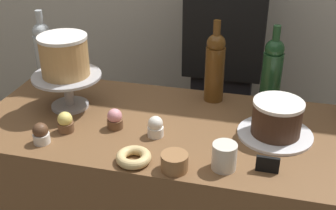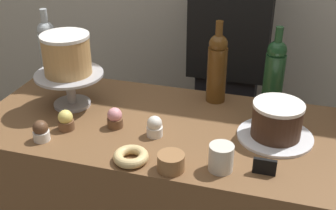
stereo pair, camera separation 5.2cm
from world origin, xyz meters
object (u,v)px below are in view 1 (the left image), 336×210
(coffee_cup_ceramic, at_px, (224,156))
(barista_figure, at_px, (223,73))
(cupcake_vanilla, at_px, (155,127))
(chocolate_round_cake, at_px, (277,117))
(donut_glazed, at_px, (134,157))
(wine_bottle_amber, at_px, (215,66))
(white_layer_cake, at_px, (64,56))
(wine_bottle_green, at_px, (272,72))
(cookie_stack, at_px, (174,162))
(cupcake_strawberry, at_px, (115,119))
(wine_bottle_clear, at_px, (44,53))
(cupcake_chocolate, at_px, (41,134))
(cake_stand_pedestal, at_px, (68,85))
(price_sign_chalkboard, at_px, (268,164))
(cupcake_lemon, at_px, (65,122))

(coffee_cup_ceramic, height_order, barista_figure, barista_figure)
(cupcake_vanilla, bearing_deg, chocolate_round_cake, 14.40)
(donut_glazed, bearing_deg, wine_bottle_amber, 70.22)
(barista_figure, bearing_deg, white_layer_cake, -132.42)
(barista_figure, bearing_deg, wine_bottle_green, -59.52)
(white_layer_cake, bearing_deg, coffee_cup_ceramic, -21.81)
(cookie_stack, bearing_deg, cupcake_strawberry, 143.96)
(wine_bottle_amber, bearing_deg, wine_bottle_green, -2.22)
(coffee_cup_ceramic, bearing_deg, wine_bottle_amber, 102.73)
(chocolate_round_cake, bearing_deg, wine_bottle_clear, 169.19)
(wine_bottle_clear, bearing_deg, cupcake_strawberry, -33.68)
(chocolate_round_cake, distance_m, barista_figure, 0.66)
(white_layer_cake, relative_size, cupcake_chocolate, 2.42)
(cookie_stack, bearing_deg, cupcake_chocolate, 175.26)
(cupcake_chocolate, bearing_deg, wine_bottle_amber, 42.00)
(cookie_stack, xyz_separation_m, coffee_cup_ceramic, (0.14, 0.05, 0.01))
(wine_bottle_green, xyz_separation_m, cupcake_strawberry, (-0.52, -0.30, -0.11))
(cupcake_strawberry, distance_m, donut_glazed, 0.22)
(cake_stand_pedestal, height_order, coffee_cup_ceramic, cake_stand_pedestal)
(wine_bottle_clear, distance_m, donut_glazed, 0.71)
(cupcake_strawberry, height_order, donut_glazed, cupcake_strawberry)
(wine_bottle_clear, relative_size, cookie_stack, 3.87)
(cake_stand_pedestal, distance_m, cupcake_chocolate, 0.27)
(wine_bottle_green, distance_m, price_sign_chalkboard, 0.45)
(cupcake_chocolate, bearing_deg, wine_bottle_clear, 115.31)
(cake_stand_pedestal, bearing_deg, cupcake_vanilla, -18.02)
(cupcake_lemon, bearing_deg, wine_bottle_green, 28.02)
(cake_stand_pedestal, distance_m, cookie_stack, 0.58)
(cake_stand_pedestal, bearing_deg, price_sign_chalkboard, -17.42)
(white_layer_cake, distance_m, price_sign_chalkboard, 0.82)
(wine_bottle_clear, distance_m, barista_figure, 0.83)
(cupcake_chocolate, height_order, coffee_cup_ceramic, coffee_cup_ceramic)
(wine_bottle_clear, height_order, cupcake_chocolate, wine_bottle_clear)
(donut_glazed, bearing_deg, price_sign_chalkboard, 6.98)
(white_layer_cake, distance_m, wine_bottle_green, 0.77)
(chocolate_round_cake, xyz_separation_m, cupcake_vanilla, (-0.40, -0.10, -0.04))
(cake_stand_pedestal, height_order, donut_glazed, cake_stand_pedestal)
(cake_stand_pedestal, relative_size, chocolate_round_cake, 1.52)
(price_sign_chalkboard, bearing_deg, cupcake_strawberry, 166.20)
(wine_bottle_green, distance_m, cupcake_vanilla, 0.49)
(wine_bottle_clear, distance_m, coffee_cup_ceramic, 0.92)
(donut_glazed, distance_m, cookie_stack, 0.13)
(wine_bottle_clear, xyz_separation_m, cupcake_strawberry, (0.40, -0.27, -0.11))
(cupcake_strawberry, distance_m, coffee_cup_ceramic, 0.43)
(cupcake_strawberry, bearing_deg, cupcake_lemon, -158.28)
(chocolate_round_cake, distance_m, wine_bottle_green, 0.23)
(wine_bottle_clear, distance_m, cookie_stack, 0.82)
(cookie_stack, bearing_deg, white_layer_cake, 148.59)
(price_sign_chalkboard, height_order, barista_figure, barista_figure)
(wine_bottle_amber, relative_size, wine_bottle_clear, 1.00)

